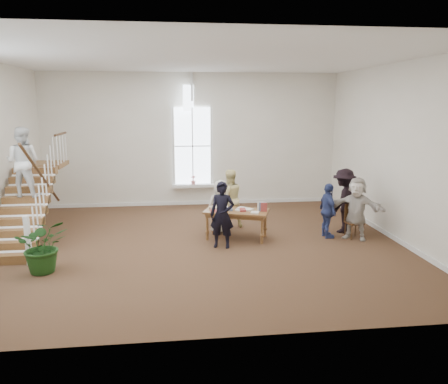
{
  "coord_description": "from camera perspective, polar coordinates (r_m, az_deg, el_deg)",
  "views": [
    {
      "loc": [
        -0.68,
        -10.48,
        3.47
      ],
      "look_at": [
        0.6,
        0.4,
        1.25
      ],
      "focal_mm": 35.0,
      "sensor_mm": 36.0,
      "label": 1
    }
  ],
  "objects": [
    {
      "name": "library_table",
      "position": [
        11.33,
        1.58,
        -2.8
      ],
      "size": [
        1.8,
        1.3,
        0.82
      ],
      "rotation": [
        0.0,
        0.0,
        -0.34
      ],
      "color": "brown",
      "rests_on": "ground"
    },
    {
      "name": "staircase",
      "position": [
        11.95,
        -24.49,
        1.52
      ],
      "size": [
        1.1,
        4.1,
        2.92
      ],
      "color": "brown",
      "rests_on": "ground"
    },
    {
      "name": "elderly_woman",
      "position": [
        11.85,
        -0.45,
        -1.91
      ],
      "size": [
        0.75,
        0.53,
        1.46
      ],
      "primitive_type": "imported",
      "rotation": [
        0.0,
        0.0,
        3.04
      ],
      "color": "silver",
      "rests_on": "ground"
    },
    {
      "name": "room_shell",
      "position": [
        15.2,
        -4.03,
        -0.21
      ],
      "size": [
        10.49,
        10.0,
        10.0
      ],
      "color": "beige",
      "rests_on": "ground"
    },
    {
      "name": "police_officer",
      "position": [
        10.61,
        -0.24,
        -3.0
      ],
      "size": [
        0.68,
        0.55,
        1.64
      ],
      "primitive_type": "imported",
      "rotation": [
        0.0,
        0.0,
        -0.29
      ],
      "color": "black",
      "rests_on": "ground"
    },
    {
      "name": "ground",
      "position": [
        11.06,
        -2.89,
        -6.83
      ],
      "size": [
        10.0,
        10.0,
        0.0
      ],
      "primitive_type": "plane",
      "color": "#48341C",
      "rests_on": "ground"
    },
    {
      "name": "woman_cluster_b",
      "position": [
        12.32,
        15.35,
        -1.09
      ],
      "size": [
        1.26,
        1.27,
        1.75
      ],
      "primitive_type": "imported",
      "rotation": [
        0.0,
        0.0,
        3.94
      ],
      "color": "black",
      "rests_on": "ground"
    },
    {
      "name": "person_yellow",
      "position": [
        12.35,
        0.68,
        -0.87
      ],
      "size": [
        0.92,
        0.78,
        1.66
      ],
      "primitive_type": "imported",
      "rotation": [
        0.0,
        0.0,
        3.35
      ],
      "color": "#F3E298",
      "rests_on": "ground"
    },
    {
      "name": "woman_cluster_c",
      "position": [
        11.78,
        16.87,
        -2.06
      ],
      "size": [
        1.5,
        1.28,
        1.63
      ],
      "primitive_type": "imported",
      "rotation": [
        0.0,
        0.0,
        5.65
      ],
      "color": "beige",
      "rests_on": "ground"
    },
    {
      "name": "side_chair",
      "position": [
        11.98,
        16.46,
        -3.43
      ],
      "size": [
        0.44,
        0.44,
        0.89
      ],
      "rotation": [
        0.0,
        0.0,
        0.15
      ],
      "color": "#37230F",
      "rests_on": "ground"
    },
    {
      "name": "floor_plant",
      "position": [
        9.88,
        -22.54,
        -6.49
      ],
      "size": [
        1.22,
        1.12,
        1.15
      ],
      "primitive_type": "imported",
      "rotation": [
        0.0,
        0.0,
        0.25
      ],
      "color": "#183E13",
      "rests_on": "ground"
    },
    {
      "name": "woman_cluster_a",
      "position": [
        11.73,
        13.41,
        -2.39
      ],
      "size": [
        0.41,
        0.87,
        1.45
      ],
      "primitive_type": "imported",
      "rotation": [
        0.0,
        0.0,
        1.64
      ],
      "color": "navy",
      "rests_on": "ground"
    }
  ]
}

